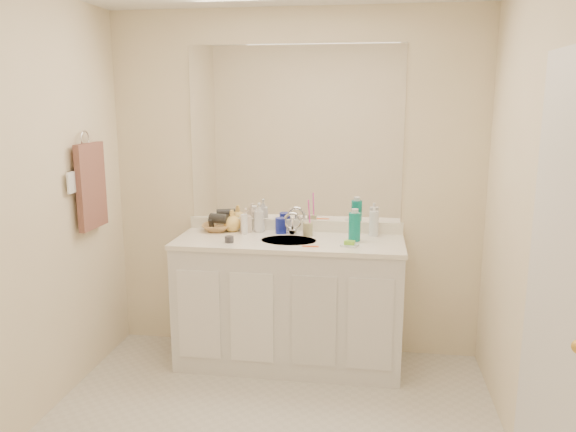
# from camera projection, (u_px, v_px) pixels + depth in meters

# --- Properties ---
(wall_back) EXTENTS (2.60, 0.02, 2.40)m
(wall_back) POSITION_uv_depth(u_px,v_px,m) (295.00, 186.00, 3.94)
(wall_back) COLOR #FAE9C4
(wall_back) RESTS_ON floor
(wall_front) EXTENTS (2.60, 0.02, 2.40)m
(wall_front) POSITION_uv_depth(u_px,v_px,m) (156.00, 338.00, 1.42)
(wall_front) COLOR #FAE9C4
(wall_front) RESTS_ON floor
(wall_left) EXTENTS (0.02, 2.60, 2.40)m
(wall_left) POSITION_uv_depth(u_px,v_px,m) (9.00, 218.00, 2.87)
(wall_left) COLOR #FAE9C4
(wall_left) RESTS_ON floor
(wall_right) EXTENTS (0.02, 2.60, 2.40)m
(wall_right) POSITION_uv_depth(u_px,v_px,m) (544.00, 236.00, 2.49)
(wall_right) COLOR #FAE9C4
(wall_right) RESTS_ON floor
(vanity_cabinet) EXTENTS (1.50, 0.55, 0.85)m
(vanity_cabinet) POSITION_uv_depth(u_px,v_px,m) (289.00, 304.00, 3.83)
(vanity_cabinet) COLOR silver
(vanity_cabinet) RESTS_ON floor
(countertop) EXTENTS (1.52, 0.57, 0.03)m
(countertop) POSITION_uv_depth(u_px,v_px,m) (289.00, 242.00, 3.74)
(countertop) COLOR white
(countertop) RESTS_ON vanity_cabinet
(backsplash) EXTENTS (1.52, 0.03, 0.08)m
(backsplash) POSITION_uv_depth(u_px,v_px,m) (294.00, 225.00, 3.98)
(backsplash) COLOR white
(backsplash) RESTS_ON countertop
(sink_basin) EXTENTS (0.37, 0.37, 0.02)m
(sink_basin) POSITION_uv_depth(u_px,v_px,m) (289.00, 242.00, 3.72)
(sink_basin) COLOR beige
(sink_basin) RESTS_ON countertop
(faucet) EXTENTS (0.02, 0.02, 0.11)m
(faucet) POSITION_uv_depth(u_px,v_px,m) (292.00, 226.00, 3.88)
(faucet) COLOR silver
(faucet) RESTS_ON countertop
(mirror) EXTENTS (1.48, 0.01, 1.20)m
(mirror) POSITION_uv_depth(u_px,v_px,m) (295.00, 134.00, 3.86)
(mirror) COLOR white
(mirror) RESTS_ON wall_back
(blue_mug) EXTENTS (0.10, 0.10, 0.11)m
(blue_mug) POSITION_uv_depth(u_px,v_px,m) (281.00, 226.00, 3.91)
(blue_mug) COLOR navy
(blue_mug) RESTS_ON countertop
(tan_cup) EXTENTS (0.08, 0.08, 0.09)m
(tan_cup) POSITION_uv_depth(u_px,v_px,m) (308.00, 229.00, 3.84)
(tan_cup) COLOR tan
(tan_cup) RESTS_ON countertop
(toothbrush) EXTENTS (0.02, 0.04, 0.20)m
(toothbrush) POSITION_uv_depth(u_px,v_px,m) (309.00, 214.00, 3.81)
(toothbrush) COLOR #FF43BF
(toothbrush) RESTS_ON tan_cup
(mouthwash_bottle) EXTENTS (0.10, 0.10, 0.19)m
(mouthwash_bottle) POSITION_uv_depth(u_px,v_px,m) (355.00, 227.00, 3.69)
(mouthwash_bottle) COLOR #0B8677
(mouthwash_bottle) RESTS_ON countertop
(clear_pump_bottle) EXTENTS (0.08, 0.08, 0.17)m
(clear_pump_bottle) POSITION_uv_depth(u_px,v_px,m) (374.00, 224.00, 3.83)
(clear_pump_bottle) COLOR white
(clear_pump_bottle) RESTS_ON countertop
(soap_dish) EXTENTS (0.12, 0.11, 0.01)m
(soap_dish) POSITION_uv_depth(u_px,v_px,m) (349.00, 245.00, 3.56)
(soap_dish) COLOR silver
(soap_dish) RESTS_ON countertop
(green_soap) EXTENTS (0.07, 0.06, 0.02)m
(green_soap) POSITION_uv_depth(u_px,v_px,m) (350.00, 243.00, 3.56)
(green_soap) COLOR #8CDF36
(green_soap) RESTS_ON soap_dish
(orange_comb) EXTENTS (0.11, 0.03, 0.00)m
(orange_comb) POSITION_uv_depth(u_px,v_px,m) (310.00, 246.00, 3.56)
(orange_comb) COLOR #EF5519
(orange_comb) RESTS_ON countertop
(dark_jar) EXTENTS (0.07, 0.07, 0.04)m
(dark_jar) POSITION_uv_depth(u_px,v_px,m) (229.00, 239.00, 3.66)
(dark_jar) COLOR #323138
(dark_jar) RESTS_ON countertop
(extra_white_bottle) EXTENTS (0.05, 0.05, 0.14)m
(extra_white_bottle) POSITION_uv_depth(u_px,v_px,m) (244.00, 224.00, 3.87)
(extra_white_bottle) COLOR white
(extra_white_bottle) RESTS_ON countertop
(soap_bottle_white) EXTENTS (0.08, 0.08, 0.21)m
(soap_bottle_white) POSITION_uv_depth(u_px,v_px,m) (259.00, 217.00, 3.94)
(soap_bottle_white) COLOR white
(soap_bottle_white) RESTS_ON countertop
(soap_bottle_cream) EXTENTS (0.10, 0.10, 0.17)m
(soap_bottle_cream) POSITION_uv_depth(u_px,v_px,m) (246.00, 220.00, 3.94)
(soap_bottle_cream) COLOR #F2DDC5
(soap_bottle_cream) RESTS_ON countertop
(soap_bottle_yellow) EXTENTS (0.13, 0.13, 0.15)m
(soap_bottle_yellow) POSITION_uv_depth(u_px,v_px,m) (232.00, 221.00, 3.96)
(soap_bottle_yellow) COLOR #FDCB62
(soap_bottle_yellow) RESTS_ON countertop
(wicker_basket) EXTENTS (0.22, 0.22, 0.05)m
(wicker_basket) POSITION_uv_depth(u_px,v_px,m) (217.00, 227.00, 3.98)
(wicker_basket) COLOR #AF7F46
(wicker_basket) RESTS_ON countertop
(hair_dryer) EXTENTS (0.15, 0.11, 0.07)m
(hair_dryer) POSITION_uv_depth(u_px,v_px,m) (219.00, 219.00, 3.96)
(hair_dryer) COLOR black
(hair_dryer) RESTS_ON wicker_basket
(towel_ring) EXTENTS (0.01, 0.11, 0.11)m
(towel_ring) POSITION_uv_depth(u_px,v_px,m) (85.00, 139.00, 3.55)
(towel_ring) COLOR silver
(towel_ring) RESTS_ON wall_left
(hand_towel) EXTENTS (0.04, 0.32, 0.55)m
(hand_towel) POSITION_uv_depth(u_px,v_px,m) (91.00, 186.00, 3.60)
(hand_towel) COLOR brown
(hand_towel) RESTS_ON towel_ring
(switch_plate) EXTENTS (0.01, 0.08, 0.13)m
(switch_plate) POSITION_uv_depth(u_px,v_px,m) (71.00, 183.00, 3.40)
(switch_plate) COLOR white
(switch_plate) RESTS_ON wall_left
(door) EXTENTS (0.02, 0.82, 2.00)m
(door) POSITION_uv_depth(u_px,v_px,m) (559.00, 302.00, 2.25)
(door) COLOR white
(door) RESTS_ON floor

